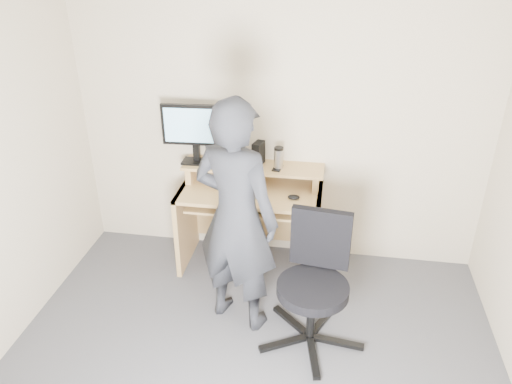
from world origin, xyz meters
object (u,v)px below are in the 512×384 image
(monitor, at_px, (194,129))
(person, at_px, (236,218))
(desk, at_px, (252,207))
(office_chair, at_px, (315,277))

(monitor, height_order, person, person)
(monitor, xyz_separation_m, person, (0.51, -0.83, -0.33))
(desk, xyz_separation_m, person, (0.02, -0.78, 0.34))
(desk, relative_size, person, 0.68)
(monitor, height_order, office_chair, monitor)
(desk, bearing_deg, person, -88.58)
(desk, xyz_separation_m, monitor, (-0.49, 0.05, 0.67))
(monitor, relative_size, person, 0.31)
(office_chair, height_order, person, person)
(desk, distance_m, office_chair, 1.07)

